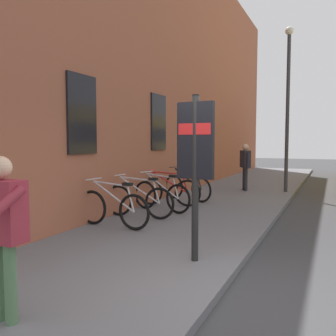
% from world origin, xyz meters
% --- Properties ---
extents(ground, '(60.00, 60.00, 0.00)m').
position_xyz_m(ground, '(6.00, -1.00, 0.00)').
color(ground, '#38383A').
extents(sidewalk_pavement, '(24.00, 3.50, 0.12)m').
position_xyz_m(sidewalk_pavement, '(8.00, 1.75, 0.06)').
color(sidewalk_pavement, slate).
rests_on(sidewalk_pavement, ground).
extents(station_facade, '(22.00, 0.65, 8.95)m').
position_xyz_m(station_facade, '(8.99, 3.80, 4.47)').
color(station_facade, '#9E563D').
rests_on(station_facade, ground).
extents(bicycle_nearest_sign, '(0.48, 1.77, 0.97)m').
position_xyz_m(bicycle_nearest_sign, '(2.13, 2.85, 0.51)').
color(bicycle_nearest_sign, black).
rests_on(bicycle_nearest_sign, sidewalk_pavement).
extents(bicycle_far_end, '(0.48, 1.77, 0.97)m').
position_xyz_m(bicycle_far_end, '(3.16, 2.83, 0.51)').
color(bicycle_far_end, black).
rests_on(bicycle_far_end, sidewalk_pavement).
extents(bicycle_mid_rack, '(0.58, 1.74, 0.97)m').
position_xyz_m(bicycle_mid_rack, '(4.05, 2.69, 0.51)').
color(bicycle_mid_rack, black).
rests_on(bicycle_mid_rack, sidewalk_pavement).
extents(bicycle_end_of_row, '(0.51, 1.75, 0.97)m').
position_xyz_m(bicycle_end_of_row, '(4.84, 2.84, 0.51)').
color(bicycle_end_of_row, black).
rests_on(bicycle_end_of_row, sidewalk_pavement).
extents(bicycle_by_door, '(0.70, 1.69, 0.97)m').
position_xyz_m(bicycle_by_door, '(5.85, 2.71, 0.51)').
color(bicycle_by_door, black).
rests_on(bicycle_by_door, sidewalk_pavement).
extents(transit_info_sign, '(0.12, 0.55, 2.40)m').
position_xyz_m(transit_info_sign, '(0.91, 0.63, 1.72)').
color(transit_info_sign, black).
rests_on(transit_info_sign, sidewalk_pavement).
extents(pedestrian_crossing_street, '(0.54, 0.45, 1.64)m').
position_xyz_m(pedestrian_crossing_street, '(8.68, 1.65, 1.12)').
color(pedestrian_crossing_street, '#26262D').
rests_on(pedestrian_crossing_street, sidewalk_pavement).
extents(tourist_with_hotdogs, '(0.55, 0.62, 1.61)m').
position_xyz_m(tourist_with_hotdogs, '(-1.57, 1.67, 1.11)').
color(tourist_with_hotdogs, '#4C724C').
rests_on(tourist_with_hotdogs, sidewalk_pavement).
extents(street_lamp, '(0.28, 0.28, 5.54)m').
position_xyz_m(street_lamp, '(8.93, 0.30, 3.38)').
color(street_lamp, '#333338').
rests_on(street_lamp, sidewalk_pavement).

